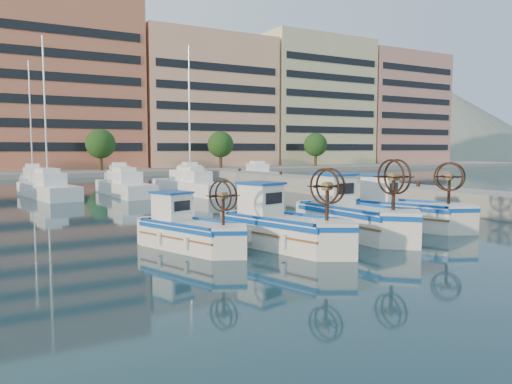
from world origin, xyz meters
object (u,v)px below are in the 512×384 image
fishing_boat_c (352,215)px  fishing_boat_b (282,225)px  fishing_boat_a (189,229)px  fishing_boat_d (402,209)px

fishing_boat_c → fishing_boat_b: bearing=-173.1°
fishing_boat_a → fishing_boat_c: 6.84m
fishing_boat_b → fishing_boat_d: 7.29m
fishing_boat_b → fishing_boat_a: bearing=139.5°
fishing_boat_c → fishing_boat_d: size_ratio=1.04×
fishing_boat_a → fishing_boat_b: bearing=-44.6°
fishing_boat_c → fishing_boat_d: bearing=7.9°
fishing_boat_d → fishing_boat_b: bearing=168.0°
fishing_boat_a → fishing_boat_d: size_ratio=0.84×
fishing_boat_c → fishing_boat_d: 3.47m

